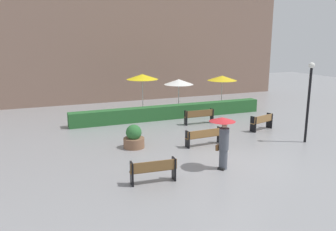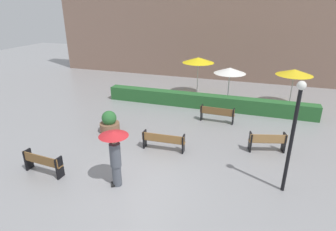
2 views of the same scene
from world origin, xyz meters
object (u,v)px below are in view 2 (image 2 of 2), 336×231
(bench_mid_center, at_px, (163,140))
(bench_near_left, at_px, (42,162))
(patio_umbrella_yellow_far, at_px, (295,72))
(bench_far_right, at_px, (267,141))
(planter_pot, at_px, (110,123))
(bench_back_row, at_px, (217,113))
(pedestrian_with_umbrella, at_px, (115,151))
(patio_umbrella_yellow, at_px, (198,60))
(patio_umbrella_white, at_px, (230,71))
(lamp_post, at_px, (294,127))

(bench_mid_center, bearing_deg, bench_near_left, -139.62)
(bench_mid_center, bearing_deg, patio_umbrella_yellow_far, 54.29)
(bench_near_left, bearing_deg, bench_far_right, 28.95)
(planter_pot, bearing_deg, bench_back_row, 30.44)
(bench_near_left, xyz_separation_m, bench_mid_center, (3.69, 3.13, -0.02))
(pedestrian_with_umbrella, bearing_deg, patio_umbrella_yellow, 87.95)
(patio_umbrella_white, relative_size, patio_umbrella_yellow_far, 0.99)
(lamp_post, xyz_separation_m, patio_umbrella_white, (-2.95, 8.57, -0.27))
(patio_umbrella_white, bearing_deg, patio_umbrella_yellow_far, 9.62)
(bench_near_left, height_order, pedestrian_with_umbrella, pedestrian_with_umbrella)
(bench_mid_center, xyz_separation_m, planter_pot, (-3.17, 0.96, -0.01))
(bench_mid_center, xyz_separation_m, pedestrian_with_umbrella, (-0.75, -2.86, 0.87))
(bench_back_row, xyz_separation_m, bench_far_right, (2.56, -2.56, -0.01))
(patio_umbrella_white, bearing_deg, bench_far_right, -67.89)
(bench_near_left, relative_size, patio_umbrella_yellow_far, 0.72)
(bench_back_row, height_order, pedestrian_with_umbrella, pedestrian_with_umbrella)
(bench_mid_center, distance_m, planter_pot, 3.31)
(patio_umbrella_yellow, bearing_deg, lamp_post, -61.61)
(bench_far_right, bearing_deg, bench_mid_center, -163.45)
(pedestrian_with_umbrella, bearing_deg, patio_umbrella_white, 75.34)
(bench_back_row, xyz_separation_m, patio_umbrella_white, (0.16, 3.36, 1.60))
(lamp_post, relative_size, patio_umbrella_yellow, 1.48)
(bench_far_right, bearing_deg, patio_umbrella_white, 112.11)
(bench_near_left, xyz_separation_m, pedestrian_with_umbrella, (2.93, 0.28, 0.85))
(bench_back_row, xyz_separation_m, planter_pot, (-4.89, -2.87, -0.05))
(planter_pot, height_order, patio_umbrella_white, patio_umbrella_white)
(planter_pot, bearing_deg, lamp_post, -16.37)
(bench_back_row, bearing_deg, pedestrian_with_umbrella, -110.28)
(patio_umbrella_white, bearing_deg, planter_pot, -129.00)
(planter_pot, xyz_separation_m, patio_umbrella_yellow, (2.81, 7.23, 1.97))
(patio_umbrella_yellow_far, bearing_deg, lamp_post, -94.95)
(bench_near_left, bearing_deg, planter_pot, 82.77)
(patio_umbrella_yellow, distance_m, patio_umbrella_yellow_far, 5.99)
(pedestrian_with_umbrella, distance_m, lamp_post, 5.86)
(bench_back_row, bearing_deg, patio_umbrella_white, 87.32)
(bench_back_row, height_order, patio_umbrella_white, patio_umbrella_white)
(bench_near_left, height_order, planter_pot, planter_pot)
(bench_far_right, xyz_separation_m, bench_mid_center, (-4.28, -1.27, -0.03))
(patio_umbrella_white, bearing_deg, bench_near_left, -118.33)
(bench_back_row, height_order, patio_umbrella_yellow, patio_umbrella_yellow)
(patio_umbrella_white, height_order, patio_umbrella_yellow_far, patio_umbrella_yellow_far)
(bench_mid_center, xyz_separation_m, lamp_post, (4.82, -1.39, 1.90))
(bench_far_right, height_order, bench_mid_center, bench_far_right)
(planter_pot, bearing_deg, patio_umbrella_white, 51.00)
(pedestrian_with_umbrella, relative_size, patio_umbrella_white, 0.89)
(pedestrian_with_umbrella, relative_size, lamp_post, 0.53)
(bench_mid_center, distance_m, lamp_post, 5.37)
(pedestrian_with_umbrella, relative_size, planter_pot, 1.87)
(bench_back_row, xyz_separation_m, pedestrian_with_umbrella, (-2.47, -6.69, 0.83))
(lamp_post, bearing_deg, bench_near_left, -168.42)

